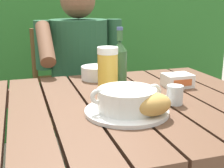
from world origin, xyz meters
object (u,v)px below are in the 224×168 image
Objects in this scene: beer_glass at (108,71)px; beer_bottle at (120,64)px; water_glass_small at (175,95)px; table_knife at (148,99)px; diner_bowl at (96,73)px; chair_near_diner at (76,105)px; butter_tub at (177,80)px; person_eating at (81,74)px; serving_plate at (127,111)px; bread_roll at (153,104)px; soup_bowl at (127,99)px.

beer_glass is 0.09m from beer_bottle.
water_glass_small is 0.10m from table_knife.
water_glass_small is at bearing -67.89° from diner_bowl.
beer_bottle is at bearing -85.75° from chair_near_diner.
butter_tub is at bearing -69.25° from chair_near_diner.
beer_bottle is (0.06, -0.51, 0.16)m from person_eating.
serving_plate is at bearing -104.16° from beer_bottle.
diner_bowl reaches higher than butter_tub.
serving_plate is at bearing -169.58° from water_glass_small.
beer_bottle is 0.28m from water_glass_small.
diner_bowl is at bearing 106.85° from beer_bottle.
bread_roll is 1.05× the size of diner_bowl.
beer_bottle reaches higher than beer_glass.
chair_near_diner is at bearing 92.24° from bread_roll.
bread_roll is (0.04, -1.06, 0.35)m from chair_near_diner.
beer_bottle is 1.84× the size of diner_bowl.
butter_tub is 0.22m from table_knife.
serving_plate is 0.16m from table_knife.
soup_bowl is 1.68× the size of bread_roll.
soup_bowl is (0.00, -0.00, 0.04)m from serving_plate.
chair_near_diner reaches higher than butter_tub.
water_glass_small is 0.49× the size of diner_bowl.
table_knife is (0.05, -0.17, -0.10)m from beer_bottle.
beer_glass is (-0.05, 0.29, 0.04)m from bread_roll.
beer_glass is 1.16× the size of table_knife.
beer_bottle is at bearing 75.84° from soup_bowl.
serving_plate is 1.90× the size of bread_roll.
chair_near_diner is at bearing 110.75° from butter_tub.
butter_tub is (0.30, 0.23, -0.02)m from soup_bowl.
beer_bottle is at bearing 88.08° from bread_roll.
beer_glass is at bearing -139.80° from beer_bottle.
person_eating is at bearing -90.81° from chair_near_diner.
bread_roll is 1.21× the size of butter_tub.
water_glass_small is 0.23m from butter_tub.
bread_roll is (0.06, -0.07, -0.00)m from soup_bowl.
beer_bottle is at bearing -73.15° from diner_bowl.
bread_roll is at bearing -129.80° from butter_tub.
bread_roll is 0.19m from table_knife.
butter_tub is at bearing 50.20° from bread_roll.
person_eating is 8.87× the size of bread_roll.
person_eating is 0.79m from serving_plate.
water_glass_small is (0.12, -0.24, -0.07)m from beer_bottle.
butter_tub is at bearing 34.03° from table_knife.
diner_bowl is (0.02, 0.45, 0.02)m from serving_plate.
butter_tub is (0.12, 0.19, -0.01)m from water_glass_small.
soup_bowl is 1.32× the size of beer_glass.
serving_plate is 1.08× the size of beer_bottle.
person_eating is 4.66× the size of serving_plate.
bread_roll is at bearing -141.42° from water_glass_small.
bread_roll is at bearing -109.79° from table_knife.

